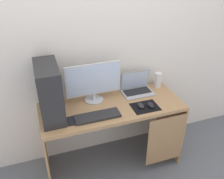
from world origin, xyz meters
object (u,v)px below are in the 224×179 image
object	(u,v)px
monitor	(93,82)
keyboard	(97,116)
speaker	(158,80)
cell_phone	(71,121)
laptop	(137,88)
mouse_left	(141,105)
pc_tower	(49,92)
mouse_right	(151,105)

from	to	relation	value
monitor	keyboard	distance (m)	0.35
speaker	cell_phone	distance (m)	1.08
laptop	keyboard	world-z (taller)	laptop
mouse_left	cell_phone	bearing A→B (deg)	-179.55
keyboard	mouse_left	distance (m)	0.44
speaker	cell_phone	size ratio (longest dim) A/B	1.27
monitor	speaker	xyz separation A→B (m)	(0.74, 0.05, -0.13)
pc_tower	mouse_left	distance (m)	0.87
mouse_left	laptop	bearing A→B (deg)	73.60
laptop	cell_phone	size ratio (longest dim) A/B	2.51
mouse_left	mouse_right	bearing A→B (deg)	-14.74
pc_tower	mouse_right	xyz separation A→B (m)	(0.92, -0.17, -0.23)
laptop	mouse_left	distance (m)	0.30
pc_tower	keyboard	bearing A→B (deg)	-23.11
mouse_left	mouse_right	distance (m)	0.10
pc_tower	laptop	world-z (taller)	pc_tower
monitor	mouse_left	xyz separation A→B (m)	(0.39, -0.26, -0.19)
laptop	pc_tower	bearing A→B (deg)	-170.95
speaker	mouse_right	size ratio (longest dim) A/B	1.72
pc_tower	mouse_right	size ratio (longest dim) A/B	5.24
laptop	mouse_right	bearing A→B (deg)	-88.08
speaker	mouse_right	bearing A→B (deg)	-126.98
pc_tower	cell_phone	world-z (taller)	pc_tower
keyboard	mouse_right	size ratio (longest dim) A/B	4.38
pc_tower	laptop	xyz separation A→B (m)	(0.91, 0.14, -0.21)
speaker	laptop	bearing A→B (deg)	-174.15
cell_phone	laptop	bearing A→B (deg)	20.96
pc_tower	keyboard	size ratio (longest dim) A/B	1.20
laptop	speaker	size ratio (longest dim) A/B	1.98
mouse_right	pc_tower	bearing A→B (deg)	169.62
mouse_left	cell_phone	size ratio (longest dim) A/B	0.74
speaker	monitor	bearing A→B (deg)	-176.14
cell_phone	pc_tower	bearing A→B (deg)	133.94
monitor	mouse_right	bearing A→B (deg)	-30.66
speaker	keyboard	world-z (taller)	speaker
monitor	cell_phone	size ratio (longest dim) A/B	4.23
speaker	cell_phone	xyz separation A→B (m)	(-1.03, -0.32, -0.08)
monitor	mouse_right	xyz separation A→B (m)	(0.49, -0.29, -0.19)
laptop	mouse_left	xyz separation A→B (m)	(-0.08, -0.29, -0.02)
keyboard	monitor	bearing A→B (deg)	80.58
monitor	speaker	world-z (taller)	monitor
monitor	mouse_right	size ratio (longest dim) A/B	5.72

